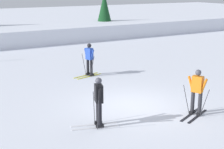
% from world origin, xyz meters
% --- Properties ---
extents(ground_plane, '(120.00, 120.00, 0.00)m').
position_xyz_m(ground_plane, '(0.00, 0.00, 0.00)').
color(ground_plane, silver).
extents(far_snow_ridge, '(80.00, 9.69, 1.26)m').
position_xyz_m(far_snow_ridge, '(0.00, 19.36, 0.63)').
color(far_snow_ridge, silver).
rests_on(far_snow_ridge, ground).
extents(skier_orange, '(1.61, 0.99, 1.71)m').
position_xyz_m(skier_orange, '(1.55, -1.88, 0.96)').
color(skier_orange, black).
rests_on(skier_orange, ground).
extents(skier_blue, '(1.64, 0.98, 1.71)m').
position_xyz_m(skier_blue, '(0.52, 5.00, 0.92)').
color(skier_blue, gold).
rests_on(skier_blue, ground).
extents(skier_black, '(1.64, 0.97, 1.71)m').
position_xyz_m(skier_black, '(-2.07, -1.08, 0.92)').
color(skier_black, silver).
rests_on(skier_black, ground).
extents(conifer_far_left, '(1.59, 1.59, 3.99)m').
position_xyz_m(conifer_far_left, '(8.49, 18.22, 2.30)').
color(conifer_far_left, '#513823').
rests_on(conifer_far_left, ground).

